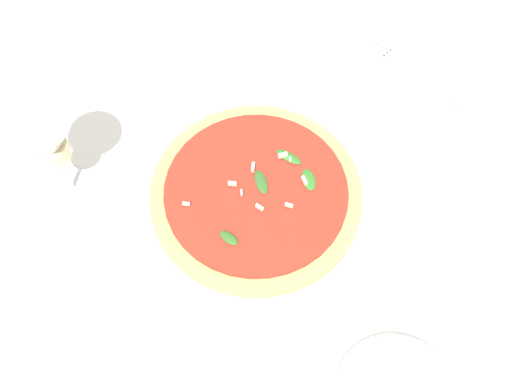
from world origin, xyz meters
TOP-DOWN VIEW (x-y plane):
  - ground_plane at (0.00, 0.00)m, footprint 6.00×6.00m
  - pizza_arugula_main at (-0.02, -0.02)m, footprint 0.34×0.34m
  - wine_glass at (0.09, 0.24)m, footprint 0.09×0.09m
  - napkin at (0.12, -0.36)m, footprint 0.16×0.13m
  - fork at (0.12, -0.36)m, footprint 0.18×0.10m

SIDE VIEW (x-z plane):
  - ground_plane at x=0.00m, z-range 0.00..0.00m
  - napkin at x=0.12m, z-range 0.00..0.01m
  - fork at x=0.12m, z-range 0.01..0.01m
  - pizza_arugula_main at x=-0.02m, z-range -0.01..0.04m
  - wine_glass at x=0.09m, z-range 0.04..0.21m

